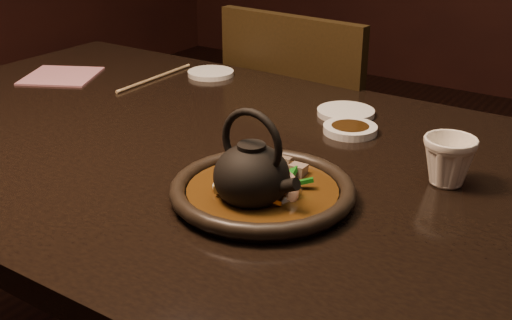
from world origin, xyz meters
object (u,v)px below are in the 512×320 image
Objects in this scene: table at (226,188)px; chair at (313,159)px; tea_cup at (449,159)px; plate at (262,191)px; teapot at (252,173)px.

table is 1.79× the size of chair.
chair is 10.91× the size of tea_cup.
teapot is (0.00, -0.03, 0.04)m from plate.
chair is 0.78m from tea_cup.
chair is (-0.14, 0.58, -0.19)m from table.
teapot is (-0.20, -0.23, 0.01)m from tea_cup.
chair reaches higher than tea_cup.
table is 5.85× the size of plate.
teapot is (0.16, -0.16, 0.13)m from table.
chair is 6.06× the size of teapot.
table is 19.56× the size of tea_cup.
plate is 3.35× the size of tea_cup.
plate is at bearing 117.09° from chair.
tea_cup is (0.21, 0.20, 0.03)m from plate.
chair is 3.26× the size of plate.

